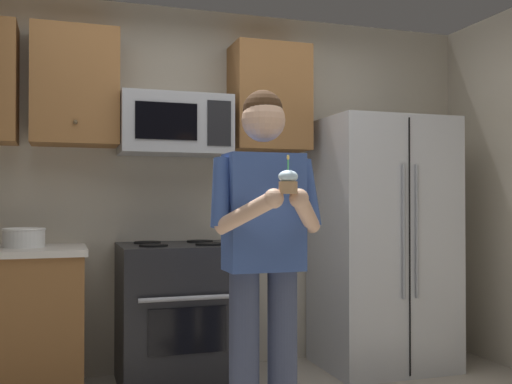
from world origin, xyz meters
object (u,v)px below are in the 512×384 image
(microwave, at_px, (175,125))
(oven_range, at_px, (178,314))
(cupcake, at_px, (288,182))
(person, at_px, (264,243))
(refrigerator, at_px, (382,243))
(bowl_large_white, at_px, (24,237))

(microwave, bearing_deg, oven_range, -90.02)
(cupcake, bearing_deg, microwave, 98.41)
(microwave, relative_size, person, 0.42)
(person, bearing_deg, microwave, 100.64)
(microwave, bearing_deg, refrigerator, -6.03)
(cupcake, bearing_deg, refrigerator, 47.45)
(bowl_large_white, distance_m, person, 1.63)
(person, bearing_deg, oven_range, 101.78)
(oven_range, relative_size, refrigerator, 0.52)
(refrigerator, bearing_deg, bowl_large_white, 178.20)
(microwave, relative_size, refrigerator, 0.41)
(oven_range, xyz_separation_m, person, (0.23, -1.10, 0.53))
(microwave, distance_m, refrigerator, 1.72)
(oven_range, height_order, microwave, microwave)
(oven_range, xyz_separation_m, microwave, (0.00, 0.12, 1.26))
(person, relative_size, cupcake, 10.13)
(bowl_large_white, relative_size, person, 0.15)
(microwave, relative_size, bowl_large_white, 2.88)
(cupcake, bearing_deg, bowl_large_white, 128.86)
(microwave, height_order, refrigerator, microwave)
(oven_range, distance_m, cupcake, 1.66)
(oven_range, relative_size, cupcake, 5.36)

